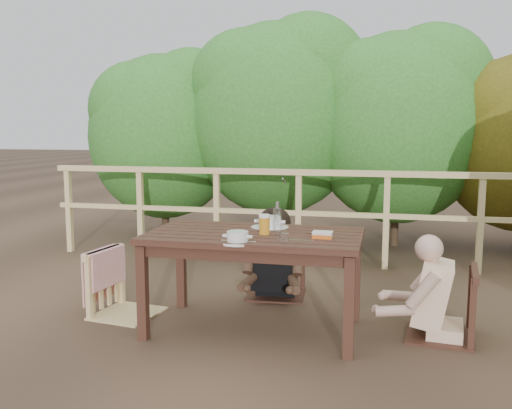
% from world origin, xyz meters
% --- Properties ---
extents(ground, '(60.00, 60.00, 0.00)m').
position_xyz_m(ground, '(0.00, 0.00, 0.00)').
color(ground, brown).
rests_on(ground, ground).
extents(table, '(1.50, 0.84, 0.69)m').
position_xyz_m(table, '(0.00, 0.00, 0.35)').
color(table, '#361D15').
rests_on(table, ground).
extents(chair_left, '(0.53, 0.53, 0.95)m').
position_xyz_m(chair_left, '(-1.03, 0.08, 0.47)').
color(chair_left, '#D6B97A').
rests_on(chair_left, ground).
extents(chair_far, '(0.52, 0.52, 0.98)m').
position_xyz_m(chair_far, '(-0.01, 0.85, 0.49)').
color(chair_far, '#361D15').
rests_on(chair_far, ground).
extents(chair_right, '(0.51, 0.51, 0.94)m').
position_xyz_m(chair_right, '(1.29, 0.15, 0.47)').
color(chair_right, '#361D15').
rests_on(chair_right, ground).
extents(woman, '(0.53, 0.63, 1.20)m').
position_xyz_m(woman, '(-0.01, 0.87, 0.60)').
color(woman, black).
rests_on(woman, ground).
extents(diner_right, '(0.63, 0.53, 1.17)m').
position_xyz_m(diner_right, '(1.32, 0.15, 0.59)').
color(diner_right, beige).
rests_on(diner_right, ground).
extents(railing, '(5.60, 0.10, 1.01)m').
position_xyz_m(railing, '(0.00, 2.00, 0.51)').
color(railing, '#D6B97A').
rests_on(railing, ground).
extents(hedge_row, '(6.60, 1.60, 3.80)m').
position_xyz_m(hedge_row, '(0.40, 3.20, 1.90)').
color(hedge_row, '#2E6824').
rests_on(hedge_row, ground).
extents(soup_near, '(0.24, 0.24, 0.08)m').
position_xyz_m(soup_near, '(-0.04, -0.31, 0.73)').
color(soup_near, white).
rests_on(soup_near, table).
extents(soup_far, '(0.28, 0.28, 0.09)m').
position_xyz_m(soup_far, '(0.06, 0.25, 0.74)').
color(soup_far, white).
rests_on(soup_far, table).
extents(bread_roll, '(0.11, 0.09, 0.07)m').
position_xyz_m(bread_roll, '(-0.02, -0.28, 0.72)').
color(bread_roll, '#AB6E3A').
rests_on(bread_roll, table).
extents(beer_glass, '(0.08, 0.08, 0.15)m').
position_xyz_m(beer_glass, '(0.08, -0.03, 0.77)').
color(beer_glass, gold).
rests_on(beer_glass, table).
extents(bottle, '(0.06, 0.06, 0.23)m').
position_xyz_m(bottle, '(0.15, 0.07, 0.81)').
color(bottle, silver).
rests_on(bottle, table).
extents(tumbler, '(0.07, 0.07, 0.08)m').
position_xyz_m(tumbler, '(0.26, -0.28, 0.73)').
color(tumbler, silver).
rests_on(tumbler, table).
extents(butter_tub, '(0.14, 0.10, 0.06)m').
position_xyz_m(butter_tub, '(0.49, -0.08, 0.72)').
color(butter_tub, white).
rests_on(butter_tub, table).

